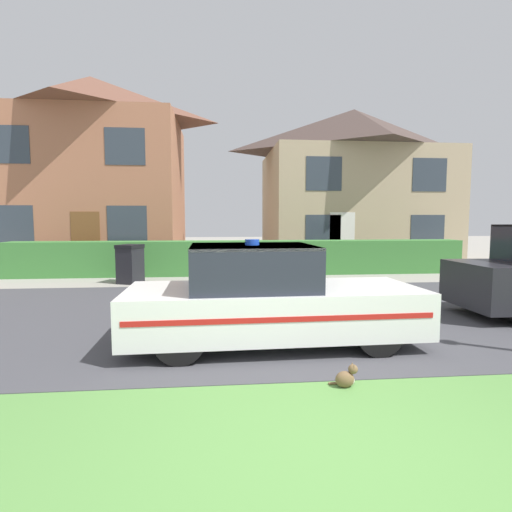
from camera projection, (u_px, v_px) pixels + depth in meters
ground_plane at (324, 457)px, 3.03m from camera, size 80.00×80.00×0.00m
road_strip at (260, 313)px, 7.69m from camera, size 28.00×6.64×0.01m
lawn_verge at (318, 443)px, 3.22m from camera, size 28.00×2.38×0.01m
garden_hedge at (242, 258)px, 13.20m from camera, size 14.85×0.88×1.12m
police_car at (268, 299)px, 5.73m from camera, size 4.20×1.72×1.51m
cat at (347, 378)px, 4.28m from camera, size 0.30×0.16×0.26m
house_left at (93, 169)px, 16.81m from camera, size 7.48×6.00×7.72m
house_right at (353, 184)px, 18.33m from camera, size 8.12×5.97×6.79m
wheelie_bin at (130, 264)px, 11.36m from camera, size 0.77×0.83×1.10m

